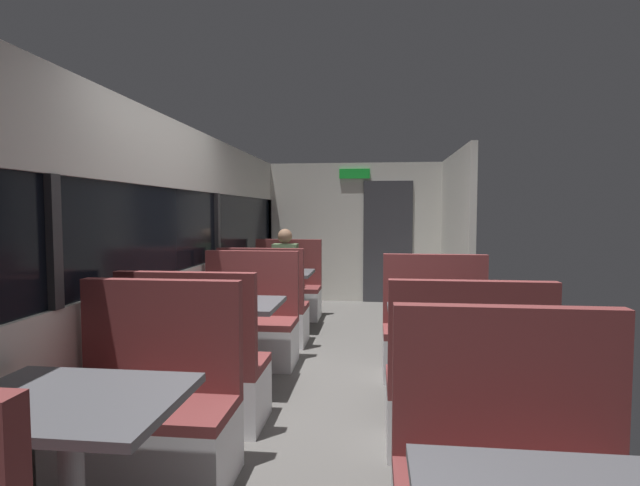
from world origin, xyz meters
TOP-DOWN VIEW (x-y plane):
  - ground_plane at (0.00, 0.00)m, footprint 3.30×9.20m
  - carriage_window_panel_left at (-1.45, 0.00)m, footprint 0.09×8.48m
  - carriage_end_bulkhead at (0.06, 4.19)m, footprint 2.90×0.11m
  - carriage_aisle_panel_right at (1.45, 3.00)m, footprint 0.08×2.40m
  - dining_table_near_window at (-0.89, -2.09)m, footprint 0.90×0.70m
  - bench_near_window_facing_entry at (-0.89, -1.39)m, footprint 0.95×0.50m
  - dining_table_mid_window at (-0.89, 0.01)m, footprint 0.90×0.70m
  - bench_mid_window_facing_end at (-0.89, -0.69)m, footprint 0.95×0.50m
  - bench_mid_window_facing_entry at (-0.89, 0.71)m, footprint 0.95×0.50m
  - dining_table_far_window at (-0.89, 2.11)m, footprint 0.90×0.70m
  - bench_far_window_facing_end at (-0.89, 1.41)m, footprint 0.95×0.50m
  - bench_far_window_facing_entry at (-0.89, 2.81)m, footprint 0.95×0.50m
  - dining_table_rear_aisle at (0.89, -0.19)m, footprint 0.90×0.70m
  - bench_rear_aisle_facing_end at (0.89, -0.89)m, footprint 0.95×0.50m
  - bench_rear_aisle_facing_entry at (0.89, 0.51)m, footprint 0.95×0.50m
  - seated_passenger at (-0.89, 2.74)m, footprint 0.47×0.55m
  - coffee_cup_primary at (-0.76, -0.08)m, footprint 0.07×0.07m
  - coffee_cup_secondary at (-0.74, 2.13)m, footprint 0.07×0.07m

SIDE VIEW (x-z plane):
  - ground_plane at x=0.00m, z-range -0.02..0.00m
  - bench_near_window_facing_entry at x=-0.89m, z-range -0.22..0.88m
  - bench_mid_window_facing_end at x=-0.89m, z-range -0.22..0.88m
  - bench_mid_window_facing_entry at x=-0.89m, z-range -0.22..0.88m
  - bench_far_window_facing_end at x=-0.89m, z-range -0.22..0.88m
  - bench_far_window_facing_entry at x=-0.89m, z-range -0.22..0.88m
  - bench_rear_aisle_facing_end at x=0.89m, z-range -0.22..0.88m
  - bench_rear_aisle_facing_entry at x=0.89m, z-range -0.22..0.88m
  - seated_passenger at x=-0.89m, z-range -0.09..1.17m
  - dining_table_near_window at x=-0.89m, z-range 0.27..1.01m
  - dining_table_mid_window at x=-0.89m, z-range 0.27..1.01m
  - dining_table_far_window at x=-0.89m, z-range 0.27..1.01m
  - dining_table_rear_aisle at x=0.89m, z-range 0.27..1.01m
  - coffee_cup_primary at x=-0.76m, z-range 0.74..0.83m
  - coffee_cup_secondary at x=-0.74m, z-range 0.74..0.83m
  - carriage_window_panel_left at x=-1.45m, z-range -0.04..2.26m
  - carriage_end_bulkhead at x=0.06m, z-range -0.01..2.29m
  - carriage_aisle_panel_right at x=1.45m, z-range 0.00..2.30m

